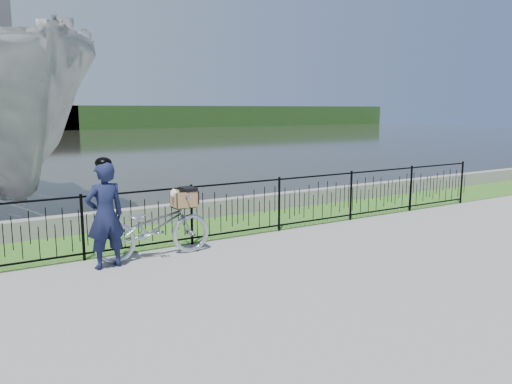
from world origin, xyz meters
TOP-DOWN VIEW (x-y plane):
  - ground at (0.00, 0.00)m, footprint 120.00×120.00m
  - grass_strip at (0.00, 2.60)m, footprint 60.00×2.00m
  - water at (0.00, 33.00)m, footprint 120.00×120.00m
  - quay_wall at (0.00, 3.60)m, footprint 60.00×0.30m
  - fence at (0.00, 1.60)m, footprint 14.00×0.06m
  - far_building_right at (6.00, 58.50)m, footprint 6.00×3.00m
  - bicycle_rig at (-1.91, 1.14)m, footprint 2.05×0.72m
  - cyclist at (-2.77, 1.01)m, footprint 0.67×0.48m

SIDE VIEW (x-z plane):
  - ground at x=0.00m, z-range 0.00..0.00m
  - water at x=0.00m, z-range 0.00..0.00m
  - grass_strip at x=0.00m, z-range 0.00..0.01m
  - quay_wall at x=0.00m, z-range 0.00..0.40m
  - bicycle_rig at x=-1.91m, z-range -0.05..1.15m
  - fence at x=0.00m, z-range 0.00..1.15m
  - cyclist at x=-2.77m, z-range -0.01..1.79m
  - far_building_right at x=6.00m, z-range 0.00..3.20m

